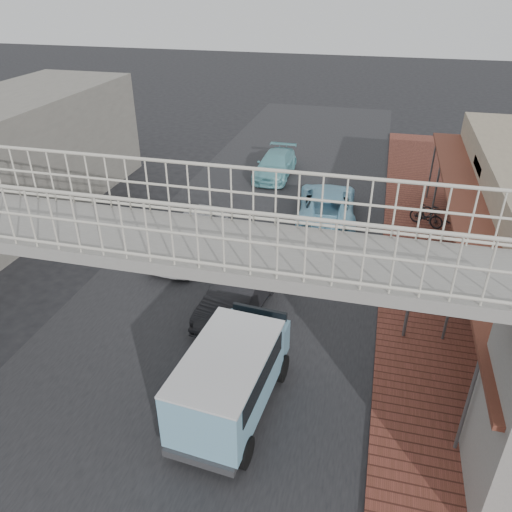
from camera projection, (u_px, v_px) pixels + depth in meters
The scene contains 14 objects.
ground at pixel (210, 326), 15.39m from camera, with size 120.00×120.00×0.00m, color black.
road_strip at pixel (210, 326), 15.39m from camera, with size 10.00×60.00×0.01m, color black.
sidewalk at pixel (425, 301), 16.51m from camera, with size 3.00×40.00×0.10m, color brown.
footbridge at pixel (141, 319), 10.45m from camera, with size 16.40×2.40×6.34m.
building_far_left at pixel (11, 159), 21.56m from camera, with size 5.00×14.00×5.00m, color gray.
white_hatchback at pixel (190, 236), 19.00m from camera, with size 1.82×4.53×1.54m, color silver.
dark_sedan at pixel (239, 292), 15.81m from camera, with size 1.44×4.14×1.36m, color black.
angkot_curb at pixel (327, 205), 21.67m from camera, with size 2.41×5.23×1.45m, color #78B6D1.
angkot_far at pixel (275, 165), 26.50m from camera, with size 1.75×4.30×1.25m, color #72BCC6.
angkot_van at pixel (231, 373), 11.79m from camera, with size 2.18×4.21×1.99m.
motorcycle_near at pixel (439, 212), 21.54m from camera, with size 0.55×1.57×0.83m, color black.
motorcycle_far at pixel (427, 216), 21.10m from camera, with size 0.43×1.52×0.92m, color black.
street_clock at pixel (512, 409), 9.64m from camera, with size 0.64×0.60×2.48m.
arrow_sign at pixel (441, 268), 13.70m from camera, with size 1.74×1.15×2.88m.
Camera 1 is at (4.40, -11.59, 9.49)m, focal length 35.00 mm.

